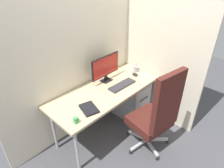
# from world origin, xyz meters

# --- Properties ---
(ground_plane) EXTENTS (8.00, 8.00, 0.00)m
(ground_plane) POSITION_xyz_m (0.00, 0.00, 0.00)
(ground_plane) COLOR #4C4C51
(wall_back) EXTENTS (2.66, 0.04, 2.80)m
(wall_back) POSITION_xyz_m (0.00, 0.36, 1.40)
(wall_back) COLOR beige
(wall_back) RESTS_ON ground_plane
(wall_side_right) EXTENTS (0.04, 1.68, 2.80)m
(wall_side_right) POSITION_xyz_m (0.85, -0.14, 1.40)
(wall_side_right) COLOR beige
(wall_side_right) RESTS_ON ground_plane
(desk) EXTENTS (1.65, 0.67, 0.73)m
(desk) POSITION_xyz_m (0.00, 0.00, 0.68)
(desk) COLOR #D1B78C
(desk) RESTS_ON ground_plane
(office_chair) EXTENTS (0.62, 0.62, 1.25)m
(office_chair) POSITION_xyz_m (0.18, -0.72, 0.60)
(office_chair) COLOR black
(office_chair) RESTS_ON ground_plane
(filing_cabinet) EXTENTS (0.40, 0.50, 0.62)m
(filing_cabinet) POSITION_xyz_m (0.54, -0.04, 0.31)
(filing_cabinet) COLOR #9EA0A5
(filing_cabinet) RESTS_ON ground_plane
(monitor) EXTENTS (0.50, 0.12, 0.39)m
(monitor) POSITION_xyz_m (0.18, 0.18, 0.96)
(monitor) COLOR black
(monitor) RESTS_ON desk
(keyboard) EXTENTS (0.44, 0.16, 0.03)m
(keyboard) POSITION_xyz_m (0.24, -0.09, 0.75)
(keyboard) COLOR #333338
(keyboard) RESTS_ON desk
(mouse) EXTENTS (0.08, 0.11, 0.04)m
(mouse) POSITION_xyz_m (0.60, -0.04, 0.75)
(mouse) COLOR black
(mouse) RESTS_ON desk
(pen_holder) EXTENTS (0.09, 0.09, 0.17)m
(pen_holder) POSITION_xyz_m (0.72, 0.03, 0.78)
(pen_holder) COLOR #9EA0A5
(pen_holder) RESTS_ON desk
(notebook) EXTENTS (0.23, 0.28, 0.03)m
(notebook) POSITION_xyz_m (-0.44, -0.15, 0.75)
(notebook) COLOR black
(notebook) RESTS_ON desk
(desk_clamp_accessory) EXTENTS (0.05, 0.05, 0.07)m
(desk_clamp_accessory) POSITION_xyz_m (-0.68, -0.23, 0.77)
(desk_clamp_accessory) COLOR #3FAD59
(desk_clamp_accessory) RESTS_ON desk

